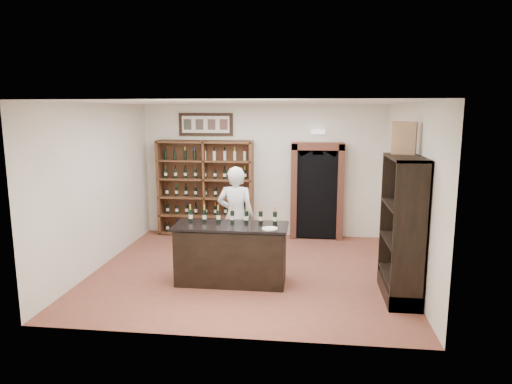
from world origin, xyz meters
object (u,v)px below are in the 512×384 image
counter_bottle_0 (191,215)px  side_cabinet (403,250)px  shopkeeper (236,217)px  wine_shelf (206,188)px  wine_crate (404,138)px  tasting_counter (231,254)px

counter_bottle_0 → side_cabinet: 3.49m
side_cabinet → shopkeeper: size_ratio=1.18×
wine_shelf → counter_bottle_0: size_ratio=7.33×
wine_shelf → counter_bottle_0: 2.82m
wine_shelf → wine_crate: wine_crate is taller
counter_bottle_0 → wine_crate: size_ratio=0.60×
tasting_counter → shopkeeper: bearing=93.8°
wine_shelf → side_cabinet: same height
wine_shelf → tasting_counter: 3.19m
shopkeeper → tasting_counter: bearing=94.8°
side_cabinet → wine_crate: 1.73m
wine_shelf → shopkeeper: size_ratio=1.18×
side_cabinet → wine_crate: wine_crate is taller
wine_shelf → tasting_counter: wine_shelf is taller
wine_shelf → shopkeeper: bearing=-63.3°
counter_bottle_0 → wine_crate: wine_crate is taller
wine_shelf → side_cabinet: (3.82, -3.23, -0.35)m
wine_crate → wine_shelf: bearing=162.8°
counter_bottle_0 → wine_crate: bearing=-2.1°
side_cabinet → counter_bottle_0: bearing=172.7°
counter_bottle_0 → shopkeeper: (0.66, 0.72, -0.17)m
shopkeeper → wine_crate: (2.77, -0.84, 1.51)m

